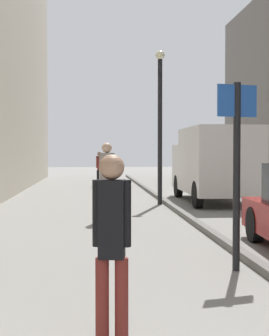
{
  "coord_description": "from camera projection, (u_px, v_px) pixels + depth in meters",
  "views": [
    {
      "loc": [
        -0.75,
        -1.15,
        1.65
      ],
      "look_at": [
        0.48,
        13.15,
        1.18
      ],
      "focal_mm": 53.59,
      "sensor_mm": 36.0,
      "label": 1
    }
  ],
  "objects": [
    {
      "name": "kerb_strip",
      "position": [
        179.0,
        211.0,
        13.35
      ],
      "size": [
        0.16,
        40.0,
        0.12
      ],
      "primitive_type": "cube",
      "color": "#615F5B",
      "rests_on": "ground_plane"
    },
    {
      "name": "street_sign_post",
      "position": [
        237.0,
        159.0,
        6.9
      ],
      "size": [
        0.59,
        0.17,
        2.6
      ],
      "rotation": [
        0.0,
        0.0,
        3.39
      ],
      "color": "black",
      "rests_on": "ground_plane"
    },
    {
      "name": "lamp_post",
      "position": [
        160.0,
        117.0,
        15.48
      ],
      "size": [
        0.28,
        0.28,
        4.76
      ],
      "color": "black",
      "rests_on": "ground_plane"
    },
    {
      "name": "ground_plane",
      "position": [
        120.0,
        214.0,
        13.21
      ],
      "size": [
        80.0,
        80.0,
        0.0
      ],
      "primitive_type": "plane",
      "color": "gray"
    },
    {
      "name": "pedestrian_far_crossing",
      "position": [
        100.0,
        166.0,
        23.5
      ],
      "size": [
        0.33,
        0.21,
        1.65
      ],
      "rotation": [
        0.0,
        0.0,
        0.06
      ],
      "color": "black",
      "rests_on": "ground_plane"
    },
    {
      "name": "pedestrian_main_foreground",
      "position": [
        107.0,
        176.0,
        11.86
      ],
      "size": [
        0.36,
        0.27,
        1.86
      ],
      "rotation": [
        0.0,
        0.0,
        -0.33
      ],
      "color": "gray",
      "rests_on": "ground_plane"
    },
    {
      "name": "pedestrian_mid_block",
      "position": [
        112.0,
        237.0,
        4.16
      ],
      "size": [
        0.32,
        0.21,
        1.63
      ],
      "rotation": [
        0.0,
        0.0,
        2.98
      ],
      "color": "maroon",
      "rests_on": "ground_plane"
    },
    {
      "name": "delivery_van",
      "position": [
        214.0,
        163.0,
        16.31
      ],
      "size": [
        2.04,
        5.11,
        2.4
      ],
      "rotation": [
        0.0,
        0.0,
        -0.01
      ],
      "color": "silver",
      "rests_on": "ground_plane"
    }
  ]
}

